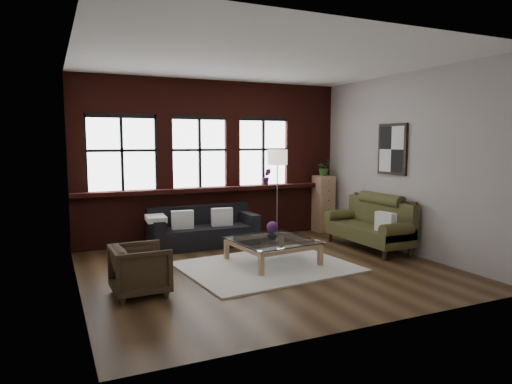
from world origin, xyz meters
name	(u,v)px	position (x,y,z in m)	size (l,w,h in m)	color
floor	(266,269)	(0.00, 0.00, 0.00)	(5.50, 5.50, 0.00)	#382514
ceiling	(267,61)	(0.00, 0.00, 3.20)	(5.50, 5.50, 0.00)	white
wall_back	(213,161)	(0.00, 2.50, 1.60)	(5.50, 5.50, 0.00)	#A49E99
wall_front	(371,179)	(0.00, -2.50, 1.60)	(5.50, 5.50, 0.00)	#A49E99
wall_left	(74,172)	(-2.75, 0.00, 1.60)	(5.00, 5.00, 0.00)	#A49E99
wall_right	(405,164)	(2.75, 0.00, 1.60)	(5.00, 5.00, 0.00)	#A49E99
brick_backwall	(214,161)	(0.00, 2.44, 1.60)	(5.50, 0.12, 3.20)	#441510
sill_ledge	(216,189)	(0.00, 2.35, 1.04)	(5.50, 0.30, 0.08)	#441510
window_left	(122,155)	(-1.80, 2.45, 1.75)	(1.38, 0.10, 1.50)	black
window_mid	(199,154)	(-0.30, 2.45, 1.75)	(1.38, 0.10, 1.50)	black
window_right	(263,153)	(1.10, 2.45, 1.75)	(1.38, 0.10, 1.50)	black
wall_poster	(392,149)	(2.72, 0.30, 1.85)	(0.05, 0.74, 0.94)	black
shag_rug	(267,267)	(0.04, 0.05, 0.01)	(2.56, 2.01, 0.03)	beige
dark_sofa	(204,227)	(-0.41, 1.90, 0.37)	(2.03, 0.82, 0.74)	black
pillow_a	(182,220)	(-0.84, 1.80, 0.56)	(0.40, 0.14, 0.34)	white
pillow_b	(222,217)	(-0.07, 1.80, 0.56)	(0.40, 0.14, 0.34)	white
vintage_settee	(368,223)	(2.30, 0.41, 0.50)	(0.83, 1.86, 0.99)	#3E3C1C
pillow_settee	(385,222)	(2.22, -0.16, 0.60)	(0.14, 0.38, 0.34)	white
armchair	(140,270)	(-2.02, -0.40, 0.33)	(0.70, 0.72, 0.66)	#382B1C
coffee_table	(272,252)	(0.22, 0.23, 0.20)	(1.23, 1.23, 0.41)	tan
vase	(272,234)	(0.22, 0.23, 0.48)	(0.16, 0.16, 0.17)	#B2B2B2
flowers	(272,227)	(0.22, 0.23, 0.61)	(0.19, 0.19, 0.19)	#52205F
drawer_chest	(323,204)	(2.46, 2.17, 0.62)	(0.38, 0.38, 1.24)	tan
potted_plant_top	(324,167)	(2.46, 2.17, 1.42)	(0.33, 0.28, 0.36)	#2D5923
floor_lamp	(277,192)	(1.12, 1.81, 0.99)	(0.40, 0.40, 1.98)	#A5A5A8
sill_plant	(267,177)	(1.13, 2.32, 1.26)	(0.19, 0.16, 0.35)	#52205F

